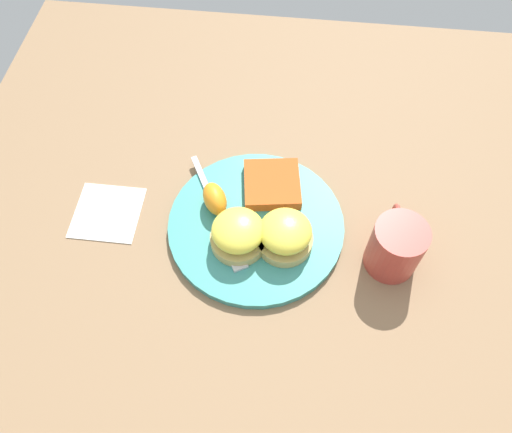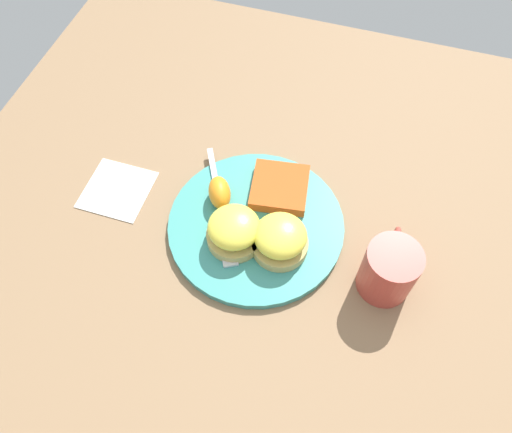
{
  "view_description": "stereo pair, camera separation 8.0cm",
  "coord_description": "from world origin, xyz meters",
  "px_view_note": "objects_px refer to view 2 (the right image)",
  "views": [
    {
      "loc": [
        -0.42,
        -0.05,
        0.71
      ],
      "look_at": [
        0.0,
        0.0,
        0.03
      ],
      "focal_mm": 35.0,
      "sensor_mm": 36.0,
      "label": 1
    },
    {
      "loc": [
        -0.4,
        -0.12,
        0.71
      ],
      "look_at": [
        0.0,
        0.0,
        0.03
      ],
      "focal_mm": 35.0,
      "sensor_mm": 36.0,
      "label": 2
    }
  ],
  "objects_px": {
    "fork": "(221,212)",
    "cup": "(389,270)",
    "sandwich_benedict_left": "(234,230)",
    "sandwich_benedict_right": "(280,239)",
    "hashbrown_patty": "(280,187)",
    "orange_wedge": "(220,193)"
  },
  "relations": [
    {
      "from": "sandwich_benedict_right",
      "to": "cup",
      "type": "relative_size",
      "value": 0.79
    },
    {
      "from": "orange_wedge",
      "to": "fork",
      "type": "relative_size",
      "value": 0.28
    },
    {
      "from": "cup",
      "to": "fork",
      "type": "bearing_deg",
      "value": 81.84
    },
    {
      "from": "sandwich_benedict_left",
      "to": "hashbrown_patty",
      "type": "bearing_deg",
      "value": -20.83
    },
    {
      "from": "hashbrown_patty",
      "to": "sandwich_benedict_left",
      "type": "bearing_deg",
      "value": 159.17
    },
    {
      "from": "orange_wedge",
      "to": "cup",
      "type": "height_order",
      "value": "cup"
    },
    {
      "from": "orange_wedge",
      "to": "cup",
      "type": "xyz_separation_m",
      "value": [
        -0.06,
        -0.29,
        0.01
      ]
    },
    {
      "from": "sandwich_benedict_left",
      "to": "sandwich_benedict_right",
      "type": "distance_m",
      "value": 0.07
    },
    {
      "from": "cup",
      "to": "sandwich_benedict_left",
      "type": "bearing_deg",
      "value": 90.3
    },
    {
      "from": "hashbrown_patty",
      "to": "orange_wedge",
      "type": "bearing_deg",
      "value": 118.23
    },
    {
      "from": "sandwich_benedict_right",
      "to": "fork",
      "type": "bearing_deg",
      "value": 72.64
    },
    {
      "from": "sandwich_benedict_left",
      "to": "sandwich_benedict_right",
      "type": "height_order",
      "value": "same"
    },
    {
      "from": "sandwich_benedict_right",
      "to": "fork",
      "type": "relative_size",
      "value": 0.41
    },
    {
      "from": "sandwich_benedict_right",
      "to": "sandwich_benedict_left",
      "type": "bearing_deg",
      "value": 95.25
    },
    {
      "from": "fork",
      "to": "cup",
      "type": "relative_size",
      "value": 1.93
    },
    {
      "from": "fork",
      "to": "hashbrown_patty",
      "type": "bearing_deg",
      "value": -48.49
    },
    {
      "from": "cup",
      "to": "hashbrown_patty",
      "type": "bearing_deg",
      "value": 60.79
    },
    {
      "from": "hashbrown_patty",
      "to": "fork",
      "type": "xyz_separation_m",
      "value": [
        -0.07,
        0.08,
        -0.01
      ]
    },
    {
      "from": "sandwich_benedict_left",
      "to": "orange_wedge",
      "type": "xyz_separation_m",
      "value": [
        0.06,
        0.05,
        -0.01
      ]
    },
    {
      "from": "hashbrown_patty",
      "to": "cup",
      "type": "xyz_separation_m",
      "value": [
        -0.11,
        -0.2,
        0.02
      ]
    },
    {
      "from": "sandwich_benedict_right",
      "to": "orange_wedge",
      "type": "relative_size",
      "value": 1.49
    },
    {
      "from": "hashbrown_patty",
      "to": "fork",
      "type": "height_order",
      "value": "hashbrown_patty"
    }
  ]
}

